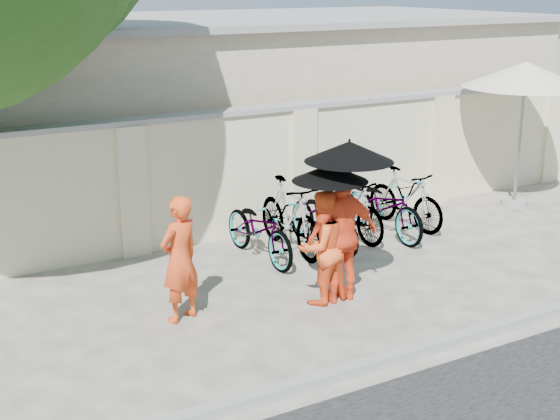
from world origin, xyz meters
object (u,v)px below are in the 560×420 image
monk_left (180,259)px  monk_right (342,236)px  monk_center (322,247)px  patio_umbrella (525,76)px

monk_left → monk_right: monk_right is taller
monk_left → monk_center: (1.80, -0.40, -0.04)m
monk_right → patio_umbrella: (5.34, 2.07, 1.51)m
monk_left → patio_umbrella: bearing=171.2°
monk_left → patio_umbrella: patio_umbrella is taller
monk_right → patio_umbrella: bearing=-158.5°
monk_right → patio_umbrella: size_ratio=0.66×
monk_right → monk_center: bearing=-13.6°
monk_center → patio_umbrella: (5.61, 2.01, 1.64)m
monk_left → monk_right: (2.07, -0.46, 0.08)m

